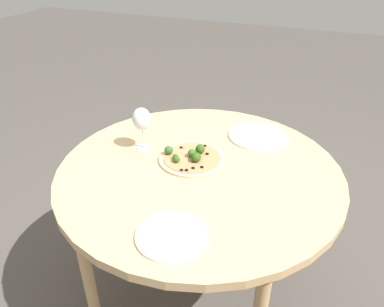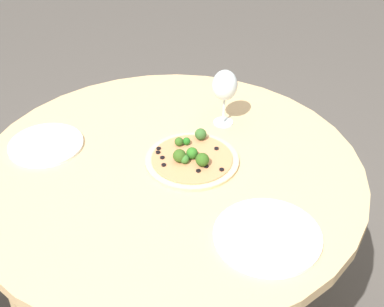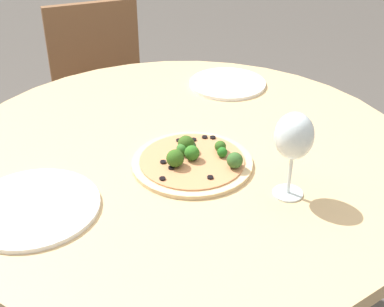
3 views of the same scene
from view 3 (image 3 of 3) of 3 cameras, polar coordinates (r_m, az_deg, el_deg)
The scene contains 6 objects.
dining_table at distance 1.34m, azimuth -0.99°, elevation -1.95°, with size 1.16×1.16×0.75m.
chair at distance 2.27m, azimuth -9.34°, elevation 5.67°, with size 0.56×0.56×0.83m.
pizza at distance 1.24m, azimuth 0.11°, elevation -0.68°, with size 0.28×0.28×0.05m.
wine_glass at distance 1.10m, azimuth 10.83°, elevation 1.66°, with size 0.08×0.08×0.19m.
plate_near at distance 1.15m, azimuth -16.62°, elevation -5.51°, with size 0.28×0.28×0.01m.
plate_far at distance 1.65m, azimuth 3.80°, elevation 7.46°, with size 0.23×0.23×0.01m.
Camera 3 is at (0.99, 0.53, 1.42)m, focal length 50.00 mm.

